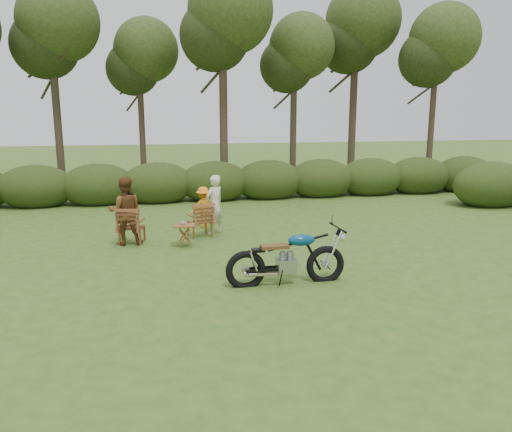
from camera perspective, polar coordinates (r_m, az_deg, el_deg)
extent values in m
plane|color=#2F521B|center=(9.45, 2.18, -7.49)|extent=(80.00, 80.00, 0.00)
cylinder|color=#35291D|center=(20.02, -21.92, 12.43)|extent=(0.28, 0.28, 7.20)
sphere|color=#273915|center=(20.20, -22.44, 18.78)|extent=(2.88, 2.88, 2.88)
cylinder|color=#35291D|center=(20.84, -12.99, 11.68)|extent=(0.24, 0.24, 6.30)
sphere|color=#273915|center=(20.93, -13.26, 17.05)|extent=(2.52, 2.52, 2.52)
cylinder|color=#35291D|center=(18.84, -3.77, 14.01)|extent=(0.30, 0.30, 7.65)
sphere|color=#273915|center=(19.08, -3.88, 21.17)|extent=(3.06, 3.06, 3.06)
cylinder|color=#35291D|center=(20.54, 4.31, 12.20)|extent=(0.26, 0.26, 6.48)
sphere|color=#273915|center=(20.65, 4.40, 17.80)|extent=(2.59, 2.59, 2.59)
cylinder|color=#35291D|center=(22.59, 11.09, 13.82)|extent=(0.32, 0.32, 7.92)
sphere|color=#273915|center=(22.81, 11.36, 20.01)|extent=(3.17, 3.17, 3.17)
cylinder|color=#35291D|center=(21.73, 19.56, 12.02)|extent=(0.24, 0.24, 6.84)
sphere|color=#273915|center=(21.86, 19.97, 17.59)|extent=(2.74, 2.74, 2.74)
ellipsoid|color=#243413|center=(18.22, -23.85, 3.01)|extent=(2.52, 1.68, 1.51)
ellipsoid|color=#243413|center=(17.91, -17.58, 3.33)|extent=(2.52, 1.68, 1.51)
ellipsoid|color=#243413|center=(17.82, -11.17, 3.62)|extent=(2.52, 1.68, 1.51)
ellipsoid|color=#243413|center=(17.95, -4.76, 3.87)|extent=(2.52, 1.68, 1.51)
ellipsoid|color=#243413|center=(18.30, 1.48, 4.06)|extent=(2.52, 1.68, 1.51)
ellipsoid|color=#243413|center=(18.86, 7.42, 4.20)|extent=(2.52, 1.68, 1.51)
ellipsoid|color=#243413|center=(19.60, 12.97, 4.29)|extent=(2.52, 1.68, 1.51)
ellipsoid|color=#243413|center=(20.52, 18.06, 4.34)|extent=(2.52, 1.68, 1.51)
ellipsoid|color=#243413|center=(21.58, 22.69, 4.35)|extent=(2.52, 1.68, 1.51)
ellipsoid|color=#243413|center=(18.58, 25.33, 3.17)|extent=(2.70, 1.80, 1.62)
imported|color=#BFB79D|center=(11.80, -8.34, -0.78)|extent=(0.14, 0.14, 0.09)
imported|color=beige|center=(13.05, -4.71, -2.02)|extent=(0.67, 0.64, 1.54)
imported|color=brown|center=(12.40, -14.54, -3.12)|extent=(0.80, 0.62, 1.63)
imported|color=orange|center=(13.79, -5.98, -1.29)|extent=(0.80, 0.58, 1.12)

